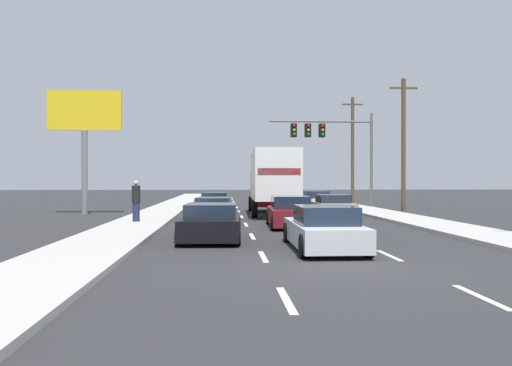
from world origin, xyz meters
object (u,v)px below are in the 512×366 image
(car_silver, at_px, (324,230))
(utility_pole_far, at_px, (353,149))
(utility_pole_mid, at_px, (403,143))
(roadside_billboard, at_px, (85,126))
(car_tan, at_px, (332,207))
(car_orange, at_px, (213,210))
(traffic_signal_mast, at_px, (325,137))
(car_green, at_px, (215,203))
(car_white, at_px, (316,201))
(pedestrian_near_corner, at_px, (136,201))
(box_truck, at_px, (273,179))
(car_maroon, at_px, (290,213))
(car_black, at_px, (211,223))

(car_silver, height_order, utility_pole_far, utility_pole_far)
(utility_pole_mid, xyz_separation_m, roadside_billboard, (-19.66, -1.75, 0.80))
(car_tan, bearing_deg, utility_pole_mid, 41.92)
(car_orange, height_order, utility_pole_mid, utility_pole_mid)
(car_silver, relative_size, traffic_signal_mast, 0.62)
(car_silver, distance_m, traffic_signal_mast, 23.07)
(car_silver, distance_m, utility_pole_far, 30.41)
(car_green, height_order, car_orange, car_green)
(car_orange, xyz_separation_m, car_white, (6.69, 9.22, 0.04))
(car_white, bearing_deg, traffic_signal_mast, 66.14)
(car_tan, distance_m, roadside_billboard, 15.09)
(utility_pole_far, bearing_deg, roadside_billboard, -146.09)
(car_tan, bearing_deg, pedestrian_near_corner, -159.61)
(car_orange, height_order, pedestrian_near_corner, pedestrian_near_corner)
(car_green, distance_m, pedestrian_near_corner, 9.81)
(box_truck, xyz_separation_m, car_tan, (3.01, -2.37, -1.53))
(car_maroon, relative_size, utility_pole_far, 0.48)
(traffic_signal_mast, relative_size, roadside_billboard, 1.04)
(box_truck, distance_m, car_silver, 15.20)
(box_truck, relative_size, utility_pole_mid, 1.09)
(utility_pole_far, bearing_deg, car_white, -117.37)
(car_orange, distance_m, roadside_billboard, 10.60)
(car_white, bearing_deg, car_tan, -92.69)
(car_silver, xyz_separation_m, car_white, (3.29, 19.59, 0.02))
(car_maroon, distance_m, car_tan, 6.23)
(car_green, bearing_deg, roadside_billboard, -164.25)
(car_black, bearing_deg, utility_pole_mid, 51.64)
(roadside_billboard, bearing_deg, utility_pole_far, 33.91)
(car_orange, xyz_separation_m, box_truck, (3.36, 4.77, 1.54))
(car_maroon, height_order, car_silver, car_maroon)
(car_maroon, height_order, utility_pole_mid, utility_pole_mid)
(car_tan, height_order, utility_pole_far, utility_pole_far)
(car_orange, height_order, box_truck, box_truck)
(traffic_signal_mast, height_order, utility_pole_far, utility_pole_far)
(traffic_signal_mast, bearing_deg, car_black, -111.76)
(car_green, xyz_separation_m, car_tan, (6.40, -5.51, 0.02))
(traffic_signal_mast, distance_m, utility_pole_mid, 6.08)
(car_maroon, bearing_deg, car_white, 74.79)
(car_maroon, xyz_separation_m, car_white, (3.34, 12.29, -0.01))
(car_tan, height_order, roadside_billboard, roadside_billboard)
(car_maroon, bearing_deg, car_orange, 137.57)
(car_orange, xyz_separation_m, car_maroon, (3.35, -3.06, 0.06))
(car_orange, distance_m, car_black, 7.66)
(car_green, distance_m, car_silver, 18.58)
(car_tan, relative_size, roadside_billboard, 0.59)
(box_truck, bearing_deg, car_silver, -89.87)
(car_black, distance_m, traffic_signal_mast, 21.46)
(car_orange, height_order, car_maroon, car_maroon)
(car_green, height_order, utility_pole_mid, utility_pole_mid)
(car_black, xyz_separation_m, roadside_billboard, (-7.65, 13.43, 4.63))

